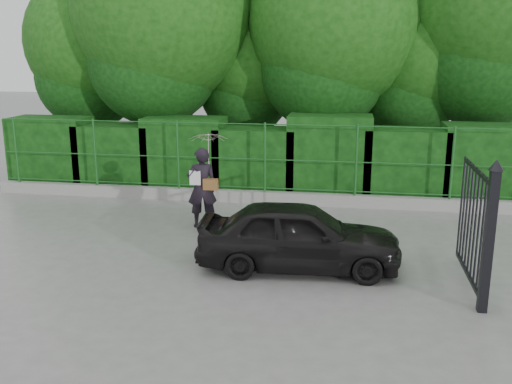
# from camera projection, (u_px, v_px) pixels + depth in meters

# --- Properties ---
(ground) EXTENTS (80.00, 80.00, 0.00)m
(ground) POSITION_uv_depth(u_px,v_px,m) (208.00, 265.00, 10.57)
(ground) COLOR gray
(kerb) EXTENTS (14.00, 0.25, 0.30)m
(kerb) POSITION_uv_depth(u_px,v_px,m) (249.00, 197.00, 14.84)
(kerb) COLOR #9E9E99
(kerb) RESTS_ON ground
(fence) EXTENTS (14.13, 0.06, 1.80)m
(fence) POSITION_uv_depth(u_px,v_px,m) (258.00, 157.00, 14.55)
(fence) COLOR #1B581F
(fence) RESTS_ON kerb
(hedge) EXTENTS (14.20, 1.20, 2.20)m
(hedge) POSITION_uv_depth(u_px,v_px,m) (258.00, 158.00, 15.59)
(hedge) COLOR black
(hedge) RESTS_ON ground
(trees) EXTENTS (17.10, 6.15, 8.08)m
(trees) POSITION_uv_depth(u_px,v_px,m) (306.00, 23.00, 16.67)
(trees) COLOR black
(trees) RESTS_ON ground
(gate) EXTENTS (0.22, 2.33, 2.36)m
(gate) POSITION_uv_depth(u_px,v_px,m) (482.00, 228.00, 8.87)
(gate) COLOR black
(gate) RESTS_ON ground
(woman) EXTENTS (0.95, 0.85, 2.13)m
(woman) POSITION_uv_depth(u_px,v_px,m) (205.00, 168.00, 12.55)
(woman) COLOR black
(woman) RESTS_ON ground
(car) EXTENTS (3.74, 1.68, 1.25)m
(car) POSITION_uv_depth(u_px,v_px,m) (299.00, 236.00, 10.27)
(car) COLOR black
(car) RESTS_ON ground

